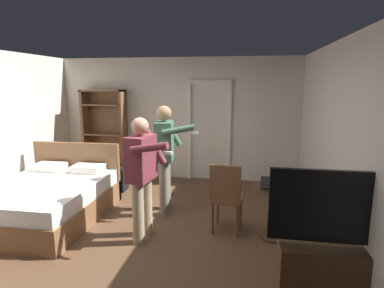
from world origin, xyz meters
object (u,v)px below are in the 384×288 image
at_px(wooden_chair, 226,195).
at_px(side_table, 275,205).
at_px(tv_flatscreen, 330,260).
at_px(laptop, 273,185).
at_px(bottle_on_table, 288,183).
at_px(bookshelf, 105,131).
at_px(person_blue_shirt, 142,170).
at_px(bed, 48,199).
at_px(suitcase_dark, 113,179).
at_px(person_striped_shirt, 165,151).

bearing_deg(wooden_chair, side_table, -3.09).
height_order(tv_flatscreen, side_table, tv_flatscreen).
distance_m(tv_flatscreen, laptop, 1.27).
height_order(tv_flatscreen, bottle_on_table, tv_flatscreen).
xyz_separation_m(bookshelf, person_blue_shirt, (1.73, -2.68, -0.09)).
bearing_deg(bottle_on_table, bookshelf, 145.74).
distance_m(bookshelf, person_blue_shirt, 3.19).
height_order(bed, laptop, bed).
distance_m(bookshelf, side_table, 4.22).
bearing_deg(side_table, bookshelf, 145.57).
xyz_separation_m(bookshelf, tv_flatscreen, (3.86, -3.54, -0.64)).
bearing_deg(tv_flatscreen, laptop, 111.47).
height_order(tv_flatscreen, suitcase_dark, tv_flatscreen).
xyz_separation_m(bed, wooden_chair, (2.74, -0.06, 0.24)).
bearing_deg(suitcase_dark, bed, -108.17).
distance_m(bed, bookshelf, 2.38).
height_order(side_table, person_striped_shirt, person_striped_shirt).
bearing_deg(wooden_chair, person_blue_shirt, -161.74).
height_order(bed, person_striped_shirt, person_striped_shirt).
bearing_deg(suitcase_dark, side_table, -26.83).
relative_size(side_table, person_blue_shirt, 0.43).
distance_m(wooden_chair, person_striped_shirt, 1.25).
distance_m(bed, wooden_chair, 2.75).
distance_m(wooden_chair, suitcase_dark, 2.72).
xyz_separation_m(side_table, laptop, (-0.03, -0.04, 0.28)).
relative_size(bed, person_blue_shirt, 1.24).
xyz_separation_m(side_table, bottle_on_table, (0.14, -0.08, 0.33)).
distance_m(person_striped_shirt, suitcase_dark, 1.73).
bearing_deg(side_table, suitcase_dark, 153.22).
xyz_separation_m(bookshelf, suitcase_dark, (0.51, -0.88, -0.81)).
bearing_deg(bed, suitcase_dark, 71.87).
height_order(bookshelf, wooden_chair, bookshelf).
distance_m(bed, bottle_on_table, 3.56).
bearing_deg(person_blue_shirt, suitcase_dark, 124.05).
bearing_deg(person_striped_shirt, tv_flatscreen, -41.11).
relative_size(tv_flatscreen, person_blue_shirt, 0.79).
relative_size(tv_flatscreen, suitcase_dark, 2.42).
distance_m(bookshelf, laptop, 4.18).
bearing_deg(person_striped_shirt, suitcase_dark, 146.19).
relative_size(wooden_chair, person_striped_shirt, 0.58).
relative_size(bed, tv_flatscreen, 1.57).
relative_size(laptop, wooden_chair, 0.36).
relative_size(side_table, laptop, 1.97).
xyz_separation_m(bookshelf, wooden_chair, (2.80, -2.33, -0.49)).
bearing_deg(person_striped_shirt, bookshelf, 135.91).
bearing_deg(bookshelf, side_table, -34.43).
relative_size(person_blue_shirt, person_striped_shirt, 0.95).
xyz_separation_m(bottle_on_table, person_striped_shirt, (-1.79, 0.70, 0.20)).
relative_size(laptop, bottle_on_table, 1.49).
height_order(side_table, wooden_chair, wooden_chair).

